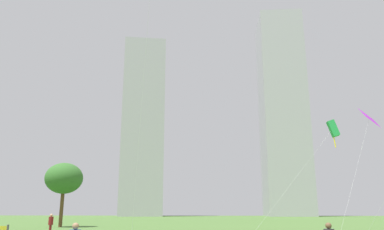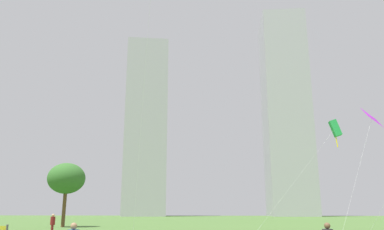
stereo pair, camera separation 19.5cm
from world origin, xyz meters
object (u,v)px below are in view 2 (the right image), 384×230
kite_flying_4 (372,117)px  distant_highrise_1 (146,129)px  distant_highrise_0 (286,113)px  kite_flying_2 (335,129)px  park_tree_1 (66,179)px  person_standing_2 (53,223)px

kite_flying_4 → distant_highrise_1: distant_highrise_1 is taller
kite_flying_4 → distant_highrise_0: bearing=86.2°
kite_flying_2 → kite_flying_4: 5.63m
park_tree_1 → distant_highrise_0: distant_highrise_0 is taller
kite_flying_4 → distant_highrise_0: 100.91m
park_tree_1 → person_standing_2: bearing=-69.4°
kite_flying_2 → kite_flying_4: size_ratio=0.86×
person_standing_2 → distant_highrise_1: distant_highrise_1 is taller
kite_flying_4 → distant_highrise_0: size_ratio=0.17×
kite_flying_4 → park_tree_1: 37.99m
kite_flying_4 → distant_highrise_1: size_ratio=0.20×
kite_flying_4 → park_tree_1: (-36.98, 6.46, -5.85)m
distant_highrise_1 → park_tree_1: bearing=-96.0°
park_tree_1 → distant_highrise_0: 105.59m
person_standing_2 → distant_highrise_0: size_ratio=0.02×
kite_flying_4 → kite_flying_2: bearing=-152.3°
kite_flying_2 → park_tree_1: kite_flying_2 is taller
distant_highrise_0 → distant_highrise_1: size_ratio=1.17×
distant_highrise_1 → distant_highrise_0: bearing=-9.6°
person_standing_2 → distant_highrise_1: size_ratio=0.03×
person_standing_2 → park_tree_1: bearing=-168.3°
park_tree_1 → kite_flying_4: bearing=-9.9°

